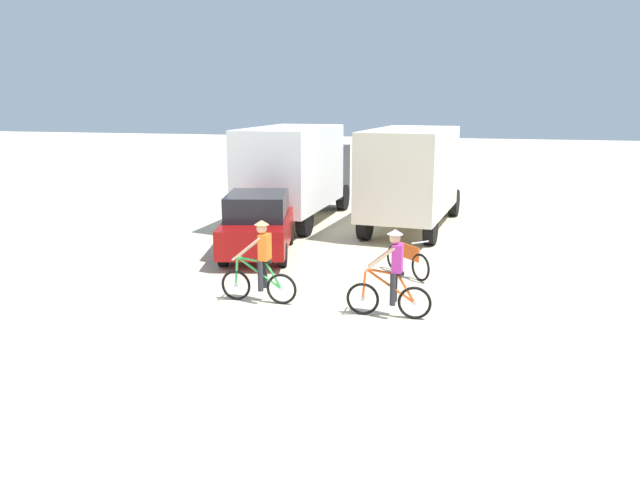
# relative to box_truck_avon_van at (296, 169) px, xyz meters

# --- Properties ---
(ground_plane) EXTENTS (120.00, 120.00, 0.00)m
(ground_plane) POSITION_rel_box_truck_avon_van_xyz_m (2.53, -11.02, -1.87)
(ground_plane) COLOR beige
(box_truck_avon_van) EXTENTS (2.62, 6.83, 3.35)m
(box_truck_avon_van) POSITION_rel_box_truck_avon_van_xyz_m (0.00, 0.00, 0.00)
(box_truck_avon_van) COLOR white
(box_truck_avon_van) RESTS_ON ground
(box_truck_cream_rv) EXTENTS (2.99, 6.94, 3.35)m
(box_truck_cream_rv) POSITION_rel_box_truck_avon_van_xyz_m (4.13, -0.21, 0.00)
(box_truck_cream_rv) COLOR beige
(box_truck_cream_rv) RESTS_ON ground
(sedan_parked) EXTENTS (2.65, 4.49, 1.76)m
(sedan_parked) POSITION_rel_box_truck_avon_van_xyz_m (0.32, -4.98, -0.99)
(sedan_parked) COLOR maroon
(sedan_parked) RESTS_ON ground
(cyclist_orange_shirt) EXTENTS (1.73, 0.52, 1.82)m
(cyclist_orange_shirt) POSITION_rel_box_truck_avon_van_xyz_m (1.79, -8.99, -1.03)
(cyclist_orange_shirt) COLOR black
(cyclist_orange_shirt) RESTS_ON ground
(cyclist_cowboy_hat) EXTENTS (1.73, 0.52, 1.82)m
(cyclist_cowboy_hat) POSITION_rel_box_truck_avon_van_xyz_m (4.65, -9.25, -1.03)
(cyclist_cowboy_hat) COLOR black
(cyclist_cowboy_hat) RESTS_ON ground
(bicycle_spare) EXTENTS (1.22, 1.31, 0.97)m
(bicycle_spare) POSITION_rel_box_truck_avon_van_xyz_m (4.63, -6.13, -1.48)
(bicycle_spare) COLOR black
(bicycle_spare) RESTS_ON ground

